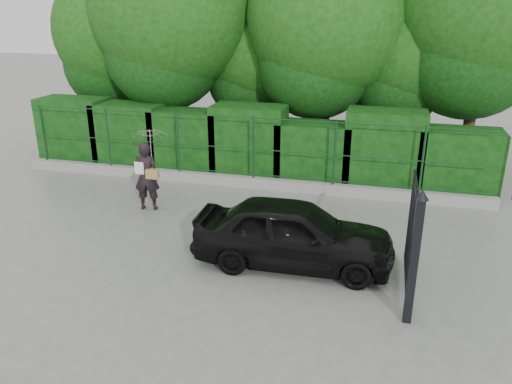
# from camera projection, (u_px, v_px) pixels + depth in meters

# --- Properties ---
(ground) EXTENTS (80.00, 80.00, 0.00)m
(ground) POSITION_uv_depth(u_px,v_px,m) (180.00, 256.00, 10.57)
(ground) COLOR gray
(kerb) EXTENTS (14.00, 0.25, 0.30)m
(kerb) POSITION_uv_depth(u_px,v_px,m) (240.00, 181.00, 14.60)
(kerb) COLOR #9E9E99
(kerb) RESTS_ON ground
(fence) EXTENTS (14.13, 0.06, 1.80)m
(fence) POSITION_uv_depth(u_px,v_px,m) (247.00, 147.00, 14.17)
(fence) COLOR #123D1B
(fence) RESTS_ON kerb
(hedge) EXTENTS (14.20, 1.20, 2.24)m
(hedge) POSITION_uv_depth(u_px,v_px,m) (246.00, 144.00, 15.22)
(hedge) COLOR black
(hedge) RESTS_ON ground
(trees) EXTENTS (17.10, 6.15, 8.08)m
(trees) POSITION_uv_depth(u_px,v_px,m) (302.00, 18.00, 15.69)
(trees) COLOR black
(trees) RESTS_ON ground
(gate) EXTENTS (0.22, 2.33, 2.36)m
(gate) POSITION_uv_depth(u_px,v_px,m) (413.00, 245.00, 8.41)
(gate) COLOR black
(gate) RESTS_ON ground
(woman) EXTENTS (0.96, 0.92, 2.12)m
(woman) POSITION_uv_depth(u_px,v_px,m) (149.00, 159.00, 12.55)
(woman) COLOR black
(woman) RESTS_ON ground
(car) EXTENTS (4.08, 1.74, 1.37)m
(car) POSITION_uv_depth(u_px,v_px,m) (293.00, 233.00, 10.03)
(car) COLOR black
(car) RESTS_ON ground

